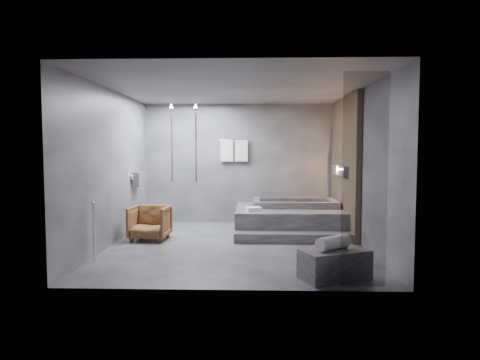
{
  "coord_description": "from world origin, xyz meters",
  "views": [
    {
      "loc": [
        0.31,
        -7.63,
        1.71
      ],
      "look_at": [
        0.06,
        0.3,
        1.16
      ],
      "focal_mm": 32.0,
      "sensor_mm": 36.0,
      "label": 1
    }
  ],
  "objects": [
    {
      "name": "tub_step",
      "position": [
        1.05,
        0.27,
        0.09
      ],
      "size": [
        2.2,
        0.36,
        0.18
      ],
      "primitive_type": "cube",
      "color": "#373639",
      "rests_on": "ground"
    },
    {
      "name": "rolled_towel",
      "position": [
        1.37,
        -1.99,
        0.49
      ],
      "size": [
        0.51,
        0.46,
        0.18
      ],
      "primitive_type": "cylinder",
      "rotation": [
        0.0,
        1.57,
        0.66
      ],
      "color": "white",
      "rests_on": "concrete_bench"
    },
    {
      "name": "driftwood_chair",
      "position": [
        -1.68,
        0.42,
        0.33
      ],
      "size": [
        0.75,
        0.77,
        0.66
      ],
      "primitive_type": "imported",
      "rotation": [
        0.0,
        0.0,
        -0.06
      ],
      "color": "#422310",
      "rests_on": "ground"
    },
    {
      "name": "concrete_bench",
      "position": [
        1.39,
        -2.01,
        0.2
      ],
      "size": [
        1.0,
        0.79,
        0.39
      ],
      "primitive_type": "cube",
      "rotation": [
        0.0,
        0.0,
        0.4
      ],
      "color": "#373639",
      "rests_on": "ground"
    },
    {
      "name": "deck_towel",
      "position": [
        0.32,
        0.87,
        0.54
      ],
      "size": [
        0.33,
        0.28,
        0.08
      ],
      "primitive_type": "cube",
      "rotation": [
        0.0,
        0.0,
        0.28
      ],
      "color": "white",
      "rests_on": "tub_deck"
    },
    {
      "name": "room",
      "position": [
        0.4,
        0.24,
        1.73
      ],
      "size": [
        5.0,
        5.04,
        2.82
      ],
      "color": "#313134",
      "rests_on": "ground"
    },
    {
      "name": "tub_deck",
      "position": [
        1.05,
        1.45,
        0.25
      ],
      "size": [
        2.2,
        2.0,
        0.5
      ],
      "primitive_type": "cube",
      "color": "#373639",
      "rests_on": "ground"
    }
  ]
}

